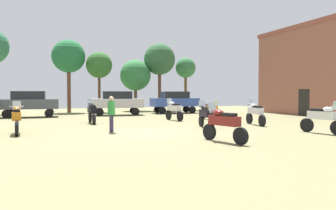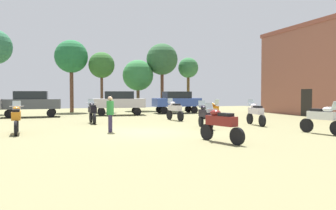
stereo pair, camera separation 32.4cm
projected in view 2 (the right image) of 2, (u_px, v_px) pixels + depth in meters
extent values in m
cube|color=olive|center=(144.00, 132.00, 15.11)|extent=(44.00, 52.00, 0.02)
cube|color=black|center=(307.00, 103.00, 25.58)|extent=(0.08, 1.20, 2.20)
cylinder|color=black|center=(307.00, 125.00, 15.03)|extent=(0.26, 0.67, 0.66)
cube|color=silver|center=(322.00, 115.00, 14.38)|extent=(0.63, 1.32, 0.36)
ellipsoid|color=silver|center=(328.00, 110.00, 14.12)|extent=(0.42, 0.54, 0.24)
cube|color=black|center=(317.00, 110.00, 14.55)|extent=(0.42, 0.61, 0.12)
cube|color=silver|center=(335.00, 106.00, 13.85)|extent=(0.38, 0.23, 0.39)
cylinder|color=#B7B7BC|center=(333.00, 107.00, 13.93)|extent=(0.61, 0.17, 0.04)
cylinder|color=black|center=(91.00, 117.00, 20.22)|extent=(0.15, 0.66, 0.65)
cylinder|color=black|center=(94.00, 119.00, 18.85)|extent=(0.15, 0.66, 0.65)
cube|color=black|center=(92.00, 110.00, 19.52)|extent=(0.41, 1.27, 0.36)
ellipsoid|color=black|center=(92.00, 105.00, 19.77)|extent=(0.34, 0.49, 0.24)
cube|color=black|center=(93.00, 106.00, 19.30)|extent=(0.32, 0.57, 0.12)
cube|color=silver|center=(91.00, 102.00, 20.05)|extent=(0.37, 0.17, 0.39)
cylinder|color=#B7B7BC|center=(91.00, 103.00, 19.97)|extent=(0.62, 0.06, 0.04)
cylinder|color=black|center=(218.00, 116.00, 21.50)|extent=(0.26, 0.62, 0.61)
cylinder|color=black|center=(204.00, 115.00, 22.76)|extent=(0.26, 0.62, 0.61)
cube|color=#CE6F0E|center=(211.00, 108.00, 22.11)|extent=(0.66, 1.32, 0.36)
ellipsoid|color=#CE6F0E|center=(214.00, 105.00, 21.86)|extent=(0.43, 0.54, 0.24)
cube|color=black|center=(209.00, 105.00, 22.29)|extent=(0.43, 0.62, 0.12)
cube|color=silver|center=(217.00, 102.00, 21.59)|extent=(0.39, 0.23, 0.39)
cylinder|color=#B7B7BC|center=(216.00, 103.00, 21.67)|extent=(0.61, 0.18, 0.04)
cylinder|color=black|center=(201.00, 121.00, 17.51)|extent=(0.20, 0.62, 0.61)
cylinder|color=black|center=(210.00, 124.00, 15.97)|extent=(0.20, 0.62, 0.61)
cube|color=black|center=(205.00, 113.00, 16.72)|extent=(0.54, 1.37, 0.36)
ellipsoid|color=black|center=(204.00, 108.00, 17.00)|extent=(0.38, 0.52, 0.24)
cube|color=black|center=(207.00, 109.00, 16.48)|extent=(0.37, 0.60, 0.12)
cube|color=silver|center=(202.00, 104.00, 17.32)|extent=(0.38, 0.20, 0.39)
cylinder|color=#B7B7BC|center=(202.00, 105.00, 17.23)|extent=(0.62, 0.12, 0.04)
cylinder|color=black|center=(17.00, 125.00, 15.21)|extent=(0.17, 0.66, 0.65)
cylinder|color=black|center=(16.00, 128.00, 13.73)|extent=(0.17, 0.66, 0.65)
cube|color=#C77319|center=(16.00, 116.00, 14.45)|extent=(0.46, 1.40, 0.36)
ellipsoid|color=#C77319|center=(16.00, 109.00, 14.73)|extent=(0.36, 0.50, 0.24)
cube|color=black|center=(16.00, 111.00, 14.22)|extent=(0.34, 0.58, 0.12)
cube|color=silver|center=(17.00, 105.00, 15.03)|extent=(0.37, 0.18, 0.39)
cylinder|color=#B7B7BC|center=(17.00, 106.00, 14.94)|extent=(0.62, 0.08, 0.04)
cylinder|color=black|center=(250.00, 119.00, 19.07)|extent=(0.20, 0.66, 0.65)
cylinder|color=black|center=(262.00, 121.00, 17.61)|extent=(0.20, 0.66, 0.65)
cube|color=silver|center=(256.00, 111.00, 18.32)|extent=(0.52, 1.31, 0.36)
ellipsoid|color=silver|center=(254.00, 106.00, 18.59)|extent=(0.38, 0.52, 0.24)
cube|color=black|center=(258.00, 107.00, 18.09)|extent=(0.37, 0.59, 0.12)
cube|color=silver|center=(251.00, 103.00, 18.90)|extent=(0.38, 0.20, 0.39)
cylinder|color=#B7B7BC|center=(252.00, 104.00, 18.81)|extent=(0.62, 0.11, 0.04)
cylinder|color=black|center=(169.00, 115.00, 22.29)|extent=(0.22, 0.67, 0.66)
cylinder|color=black|center=(181.00, 116.00, 20.93)|extent=(0.22, 0.67, 0.66)
cube|color=silver|center=(175.00, 108.00, 21.59)|extent=(0.56, 1.35, 0.36)
ellipsoid|color=silver|center=(173.00, 104.00, 21.84)|extent=(0.39, 0.52, 0.24)
cube|color=black|center=(176.00, 105.00, 21.38)|extent=(0.38, 0.60, 0.12)
cube|color=silver|center=(170.00, 101.00, 22.13)|extent=(0.38, 0.21, 0.39)
cylinder|color=#B7B7BC|center=(171.00, 102.00, 22.04)|extent=(0.62, 0.13, 0.04)
cylinder|color=black|center=(207.00, 132.00, 12.56)|extent=(0.29, 0.64, 0.63)
cylinder|color=black|center=(237.00, 136.00, 11.27)|extent=(0.29, 0.64, 0.63)
cube|color=maroon|center=(221.00, 121.00, 11.90)|extent=(0.73, 1.39, 0.36)
ellipsoid|color=maroon|center=(216.00, 113.00, 12.14)|extent=(0.44, 0.55, 0.24)
cube|color=black|center=(226.00, 115.00, 11.70)|extent=(0.45, 0.62, 0.12)
cube|color=silver|center=(210.00, 108.00, 12.40)|extent=(0.39, 0.25, 0.39)
cylinder|color=#B7B7BC|center=(211.00, 109.00, 12.32)|extent=(0.60, 0.21, 0.04)
cylinder|color=black|center=(9.00, 114.00, 23.64)|extent=(0.65, 0.24, 0.64)
cylinder|color=black|center=(12.00, 113.00, 25.01)|extent=(0.65, 0.24, 0.64)
cylinder|color=black|center=(51.00, 113.00, 24.51)|extent=(0.65, 0.24, 0.64)
cylinder|color=black|center=(52.00, 112.00, 25.88)|extent=(0.65, 0.24, 0.64)
cube|color=#42474E|center=(31.00, 104.00, 24.73)|extent=(4.36, 1.94, 0.75)
cube|color=black|center=(31.00, 95.00, 24.71)|extent=(2.41, 1.66, 0.61)
cylinder|color=black|center=(102.00, 112.00, 25.98)|extent=(0.66, 0.29, 0.64)
cylinder|color=black|center=(101.00, 111.00, 27.38)|extent=(0.66, 0.29, 0.64)
cylinder|color=black|center=(137.00, 112.00, 26.61)|extent=(0.66, 0.29, 0.64)
cylinder|color=black|center=(135.00, 111.00, 28.01)|extent=(0.66, 0.29, 0.64)
cube|color=#BAB4BB|center=(119.00, 103.00, 26.97)|extent=(4.48, 2.29, 0.75)
cube|color=black|center=(119.00, 95.00, 26.94)|extent=(2.53, 1.85, 0.61)
cylinder|color=black|center=(164.00, 110.00, 28.44)|extent=(0.64, 0.22, 0.64)
cylinder|color=black|center=(159.00, 110.00, 29.80)|extent=(0.64, 0.22, 0.64)
cylinder|color=black|center=(194.00, 110.00, 29.40)|extent=(0.64, 0.22, 0.64)
cylinder|color=black|center=(188.00, 109.00, 30.76)|extent=(0.64, 0.22, 0.64)
cube|color=#314DA2|center=(177.00, 102.00, 29.57)|extent=(4.30, 1.80, 0.75)
cube|color=black|center=(177.00, 95.00, 29.55)|extent=(2.37, 1.59, 0.61)
cylinder|color=#312849|center=(111.00, 123.00, 15.15)|extent=(0.14, 0.14, 0.82)
cylinder|color=#312849|center=(110.00, 124.00, 14.98)|extent=(0.14, 0.14, 0.82)
cylinder|color=#2B7F37|center=(110.00, 108.00, 15.04)|extent=(0.46, 0.46, 0.65)
sphere|color=tan|center=(110.00, 99.00, 15.02)|extent=(0.22, 0.22, 0.22)
cylinder|color=brown|center=(102.00, 91.00, 31.50)|extent=(0.27, 0.27, 4.04)
sphere|color=#2E6128|center=(102.00, 65.00, 31.41)|extent=(2.54, 2.54, 2.54)
cylinder|color=brown|center=(188.00, 91.00, 35.47)|extent=(0.31, 0.31, 4.17)
sphere|color=#326E3C|center=(188.00, 68.00, 35.37)|extent=(2.23, 2.23, 2.23)
cylinder|color=brown|center=(162.00, 88.00, 34.31)|extent=(0.34, 0.34, 4.73)
sphere|color=#2D5933|center=(162.00, 59.00, 34.20)|extent=(3.35, 3.35, 3.35)
cylinder|color=brown|center=(138.00, 96.00, 33.78)|extent=(0.33, 0.33, 3.01)
sphere|color=#30763C|center=(138.00, 75.00, 33.69)|extent=(3.23, 3.23, 3.23)
cylinder|color=brown|center=(72.00, 88.00, 31.10)|extent=(0.36, 0.36, 4.70)
sphere|color=#216737|center=(71.00, 56.00, 30.98)|extent=(3.17, 3.17, 3.17)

